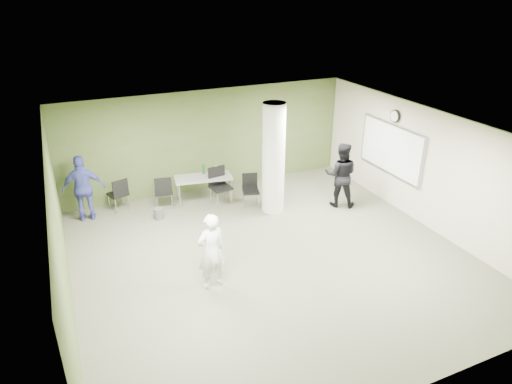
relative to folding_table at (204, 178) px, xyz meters
name	(u,v)px	position (x,y,z in m)	size (l,w,h in m)	color
floor	(271,257)	(0.44, -3.21, -0.66)	(8.00, 8.00, 0.00)	#555543
ceiling	(274,131)	(0.44, -3.21, 2.14)	(8.00, 8.00, 0.00)	white
wall_back	(209,141)	(0.44, 0.79, 0.74)	(8.00, 0.02, 2.80)	#495628
wall_left	(60,240)	(-3.56, -3.21, 0.74)	(0.02, 8.00, 2.80)	#495628
wall_right_cream	(426,168)	(4.44, -3.21, 0.74)	(0.02, 8.00, 2.80)	beige
column	(274,159)	(1.44, -1.21, 0.74)	(0.56, 0.56, 2.80)	silver
whiteboard	(391,149)	(4.37, -2.01, 0.84)	(0.05, 2.30, 1.30)	silver
wall_clock	(395,116)	(4.37, -2.01, 1.69)	(0.06, 0.32, 0.32)	black
folding_table	(204,178)	(0.00, 0.00, 0.00)	(1.57, 0.88, 0.96)	gray
wastebasket	(159,213)	(-1.35, -0.50, -0.52)	(0.24, 0.24, 0.28)	#4C4C4C
chair_back_left	(119,192)	(-2.14, 0.36, -0.15)	(0.55, 0.55, 0.87)	black
chair_back_right	(164,190)	(-1.08, -0.01, -0.13)	(0.53, 0.53, 0.90)	black
chair_table_left	(219,183)	(0.32, -0.29, -0.07)	(0.56, 0.56, 1.00)	black
chair_table_right	(250,187)	(1.05, -0.68, -0.17)	(0.52, 0.52, 0.84)	black
woman_white	(211,251)	(-1.04, -3.66, 0.12)	(0.57, 0.37, 1.56)	white
man_black	(341,175)	(3.15, -1.67, 0.20)	(0.83, 0.65, 1.71)	black
man_blue	(84,188)	(-2.96, 0.19, 0.18)	(0.98, 0.41, 1.67)	#4247A5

